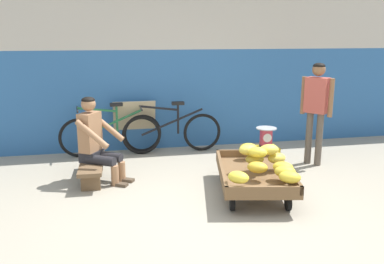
% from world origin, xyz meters
% --- Properties ---
extents(ground_plane, '(80.00, 80.00, 0.00)m').
position_xyz_m(ground_plane, '(0.00, 0.00, 0.00)').
color(ground_plane, gray).
extents(back_wall, '(16.00, 0.30, 3.09)m').
position_xyz_m(back_wall, '(0.00, 3.03, 1.55)').
color(back_wall, '#2D609E').
rests_on(back_wall, ground).
extents(banana_cart, '(1.10, 1.58, 0.36)m').
position_xyz_m(banana_cart, '(0.64, 0.59, 0.24)').
color(banana_cart, brown).
rests_on(banana_cart, ground).
extents(banana_pile, '(0.98, 1.43, 0.26)m').
position_xyz_m(banana_pile, '(0.71, 0.45, 0.46)').
color(banana_pile, yellow).
rests_on(banana_pile, banana_cart).
extents(low_bench, '(0.33, 1.11, 0.27)m').
position_xyz_m(low_bench, '(-1.34, 1.49, 0.20)').
color(low_bench, brown).
rests_on(low_bench, ground).
extents(vendor_seated, '(0.74, 0.65, 1.14)m').
position_xyz_m(vendor_seated, '(-1.26, 1.44, 0.57)').
color(vendor_seated, '#9E704C').
rests_on(vendor_seated, ground).
extents(plastic_crate, '(0.36, 0.28, 0.30)m').
position_xyz_m(plastic_crate, '(1.18, 1.57, 0.15)').
color(plastic_crate, gold).
rests_on(plastic_crate, ground).
extents(weighing_scale, '(0.30, 0.30, 0.29)m').
position_xyz_m(weighing_scale, '(1.18, 1.57, 0.45)').
color(weighing_scale, '#28282D').
rests_on(weighing_scale, plastic_crate).
extents(bicycle_near_left, '(1.66, 0.48, 0.86)m').
position_xyz_m(bicycle_near_left, '(-1.07, 2.65, 0.35)').
color(bicycle_near_left, black).
rests_on(bicycle_near_left, ground).
extents(bicycle_far_left, '(1.66, 0.48, 0.86)m').
position_xyz_m(bicycle_far_left, '(-0.07, 2.58, 0.35)').
color(bicycle_far_left, black).
rests_on(bicycle_far_left, ground).
extents(sign_board, '(0.70, 0.30, 0.86)m').
position_xyz_m(sign_board, '(-0.67, 2.87, 0.43)').
color(sign_board, '#C6B289').
rests_on(sign_board, ground).
extents(customer_adult, '(0.36, 0.40, 1.53)m').
position_xyz_m(customer_adult, '(1.93, 1.52, 0.95)').
color(customer_adult, brown).
rests_on(customer_adult, ground).
extents(shopping_bag, '(0.18, 0.12, 0.24)m').
position_xyz_m(shopping_bag, '(1.07, 1.05, 0.12)').
color(shopping_bag, silver).
rests_on(shopping_bag, ground).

